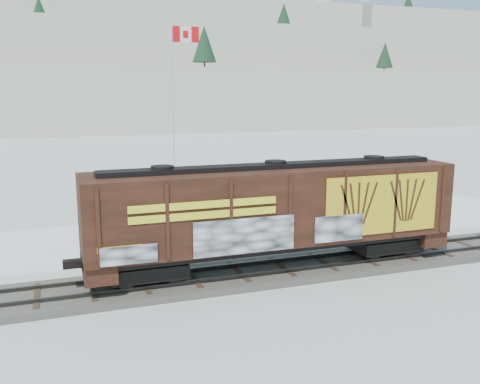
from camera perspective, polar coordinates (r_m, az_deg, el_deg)
name	(u,v)px	position (r m, az deg, el deg)	size (l,w,h in m)	color
ground	(282,273)	(23.60, 4.51, -8.60)	(500.00, 500.00, 0.00)	white
rail_track	(282,270)	(23.55, 4.52, -8.26)	(50.00, 3.40, 0.43)	#59544C
parking_strip	(228,231)	(30.29, -1.26, -4.15)	(40.00, 8.00, 0.03)	white
hillside	(81,67)	(160.50, -16.62, 12.68)	(360.00, 110.00, 93.00)	white
hopper_railcar	(275,209)	(22.66, 3.76, -1.84)	(15.89, 3.06, 4.41)	black
flagpole	(175,141)	(35.74, -6.94, 5.37)	(2.30, 0.90, 12.07)	silver
car_silver	(146,223)	(29.76, -10.02, -3.24)	(1.56, 3.88, 1.32)	#A2A4A9
car_white	(219,214)	(30.72, -2.23, -2.40)	(1.67, 4.79, 1.58)	silver
car_dark	(376,214)	(32.01, 14.28, -2.31)	(2.03, 5.00, 1.45)	black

